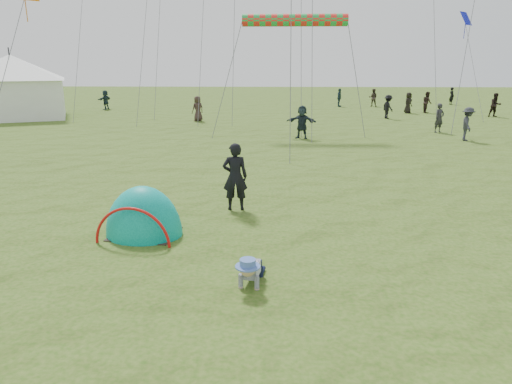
{
  "coord_description": "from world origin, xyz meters",
  "views": [
    {
      "loc": [
        -0.31,
        -7.9,
        3.77
      ],
      "look_at": [
        -0.68,
        1.89,
        1.0
      ],
      "focal_mm": 32.0,
      "sensor_mm": 36.0,
      "label": 1
    }
  ],
  "objects_px": {
    "standing_adult": "(235,177)",
    "popup_tent": "(145,234)",
    "event_marquee": "(13,84)",
    "crawling_toddler": "(251,269)"
  },
  "relations": [
    {
      "from": "crawling_toddler",
      "to": "popup_tent",
      "type": "distance_m",
      "value": 3.5
    },
    {
      "from": "popup_tent",
      "to": "event_marquee",
      "type": "relative_size",
      "value": 0.33
    },
    {
      "from": "event_marquee",
      "to": "standing_adult",
      "type": "bearing_deg",
      "value": -73.87
    },
    {
      "from": "event_marquee",
      "to": "popup_tent",
      "type": "bearing_deg",
      "value": -79.55
    },
    {
      "from": "popup_tent",
      "to": "event_marquee",
      "type": "xyz_separation_m",
      "value": [
        -15.5,
        22.72,
        2.34
      ]
    },
    {
      "from": "crawling_toddler",
      "to": "event_marquee",
      "type": "relative_size",
      "value": 0.12
    },
    {
      "from": "standing_adult",
      "to": "event_marquee",
      "type": "xyz_separation_m",
      "value": [
        -17.42,
        20.78,
        1.44
      ]
    },
    {
      "from": "standing_adult",
      "to": "popup_tent",
      "type": "bearing_deg",
      "value": 39.75
    },
    {
      "from": "standing_adult",
      "to": "event_marquee",
      "type": "relative_size",
      "value": 0.26
    },
    {
      "from": "popup_tent",
      "to": "standing_adult",
      "type": "xyz_separation_m",
      "value": [
        1.93,
        1.94,
        0.9
      ]
    }
  ]
}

